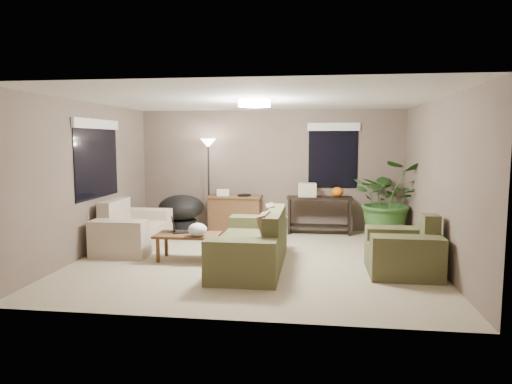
# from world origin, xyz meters

# --- Properties ---
(room_shell) EXTENTS (5.50, 5.50, 5.50)m
(room_shell) POSITION_xyz_m (0.00, 0.00, 1.25)
(room_shell) COLOR #BFAF8E
(room_shell) RESTS_ON ground
(main_sofa) EXTENTS (0.95, 2.20, 0.85)m
(main_sofa) POSITION_xyz_m (0.04, -0.40, 0.29)
(main_sofa) COLOR #47482B
(main_sofa) RESTS_ON ground
(throw_pillows) EXTENTS (0.30, 1.37, 0.47)m
(throw_pillows) POSITION_xyz_m (0.30, -0.40, 0.65)
(throw_pillows) COLOR #8C7251
(throw_pillows) RESTS_ON main_sofa
(loveseat) EXTENTS (0.90, 1.60, 0.85)m
(loveseat) POSITION_xyz_m (-2.22, 0.43, 0.30)
(loveseat) COLOR beige
(loveseat) RESTS_ON ground
(armchair) EXTENTS (0.95, 1.00, 0.85)m
(armchair) POSITION_xyz_m (2.20, -0.52, 0.30)
(armchair) COLOR #4C4C2E
(armchair) RESTS_ON ground
(coffee_table) EXTENTS (1.00, 0.55, 0.42)m
(coffee_table) POSITION_xyz_m (-1.03, -0.20, 0.36)
(coffee_table) COLOR brown
(coffee_table) RESTS_ON ground
(laptop) EXTENTS (0.42, 0.34, 0.24)m
(laptop) POSITION_xyz_m (-1.20, -0.10, 0.48)
(laptop) COLOR black
(laptop) RESTS_ON coffee_table
(plastic_bag) EXTENTS (0.32, 0.29, 0.20)m
(plastic_bag) POSITION_xyz_m (-0.83, -0.35, 0.52)
(plastic_bag) COLOR white
(plastic_bag) RESTS_ON coffee_table
(desk) EXTENTS (1.10, 0.50, 0.75)m
(desk) POSITION_xyz_m (-0.68, 2.09, 0.38)
(desk) COLOR brown
(desk) RESTS_ON ground
(desk_papers) EXTENTS (0.72, 0.31, 0.12)m
(desk_papers) POSITION_xyz_m (-0.84, 2.08, 0.80)
(desk_papers) COLOR silver
(desk_papers) RESTS_ON desk
(console_table) EXTENTS (1.30, 0.40, 0.75)m
(console_table) POSITION_xyz_m (1.03, 2.14, 0.44)
(console_table) COLOR black
(console_table) RESTS_ON ground
(pumpkin) EXTENTS (0.28, 0.28, 0.20)m
(pumpkin) POSITION_xyz_m (1.38, 2.14, 0.85)
(pumpkin) COLOR orange
(pumpkin) RESTS_ON console_table
(cardboard_box) EXTENTS (0.38, 0.29, 0.27)m
(cardboard_box) POSITION_xyz_m (0.78, 2.14, 0.88)
(cardboard_box) COLOR beige
(cardboard_box) RESTS_ON console_table
(papasan_chair) EXTENTS (1.18, 1.18, 0.80)m
(papasan_chair) POSITION_xyz_m (-1.69, 1.68, 0.47)
(papasan_chair) COLOR black
(papasan_chair) RESTS_ON ground
(floor_lamp) EXTENTS (0.32, 0.32, 1.91)m
(floor_lamp) POSITION_xyz_m (-1.23, 2.11, 1.60)
(floor_lamp) COLOR black
(floor_lamp) RESTS_ON ground
(ceiling_fixture) EXTENTS (0.50, 0.50, 0.10)m
(ceiling_fixture) POSITION_xyz_m (0.00, 0.00, 2.44)
(ceiling_fixture) COLOR white
(ceiling_fixture) RESTS_ON room_shell
(houseplant) EXTENTS (1.36, 1.51, 1.18)m
(houseplant) POSITION_xyz_m (2.34, 1.86, 0.59)
(houseplant) COLOR #2D5923
(houseplant) RESTS_ON ground
(cat_scratching_post) EXTENTS (0.32, 0.32, 0.50)m
(cat_scratching_post) POSITION_xyz_m (2.50, 0.11, 0.21)
(cat_scratching_post) COLOR tan
(cat_scratching_post) RESTS_ON ground
(window_left) EXTENTS (0.05, 1.56, 1.33)m
(window_left) POSITION_xyz_m (-2.73, 0.30, 1.78)
(window_left) COLOR black
(window_left) RESTS_ON room_shell
(window_back) EXTENTS (1.06, 0.05, 1.33)m
(window_back) POSITION_xyz_m (1.30, 2.48, 1.79)
(window_back) COLOR black
(window_back) RESTS_ON room_shell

